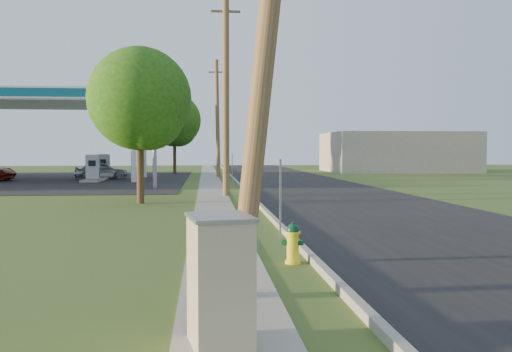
{
  "coord_description": "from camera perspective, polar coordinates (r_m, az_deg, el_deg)",
  "views": [
    {
      "loc": [
        -1.6,
        -9.04,
        2.22
      ],
      "look_at": [
        0.0,
        8.0,
        1.4
      ],
      "focal_mm": 38.0,
      "sensor_mm": 36.0,
      "label": 1
    }
  ],
  "objects": [
    {
      "name": "ground_plane",
      "position": [
        9.45,
        4.62,
        -10.86
      ],
      "size": [
        140.0,
        140.0,
        0.0
      ],
      "primitive_type": "plane",
      "color": "#3A5521",
      "rests_on": "ground"
    },
    {
      "name": "road",
      "position": [
        20.12,
        12.35,
        -3.63
      ],
      "size": [
        8.0,
        120.0,
        0.02
      ],
      "primitive_type": "cube",
      "color": "black",
      "rests_on": "ground"
    },
    {
      "name": "curb",
      "position": [
        19.28,
        0.93,
        -3.65
      ],
      "size": [
        0.15,
        120.0,
        0.15
      ],
      "primitive_type": "cube",
      "color": "gray",
      "rests_on": "ground"
    },
    {
      "name": "sidewalk",
      "position": [
        19.17,
        -4.29,
        -3.87
      ],
      "size": [
        1.5,
        120.0,
        0.03
      ],
      "primitive_type": "cube",
      "color": "gray",
      "rests_on": "ground"
    },
    {
      "name": "forecourt",
      "position": [
        43.55,
        -24.67,
        -0.41
      ],
      "size": [
        26.0,
        28.0,
        0.02
      ],
      "primitive_type": "cube",
      "color": "black",
      "rests_on": "ground"
    },
    {
      "name": "utility_pole_mid",
      "position": [
        26.2,
        -3.18,
        8.73
      ],
      "size": [
        1.4,
        0.32,
        9.8
      ],
      "color": "brown",
      "rests_on": "ground"
    },
    {
      "name": "utility_pole_far",
      "position": [
        44.13,
        -4.08,
        6.09
      ],
      "size": [
        1.4,
        0.32,
        9.5
      ],
      "color": "brown",
      "rests_on": "ground"
    },
    {
      "name": "sign_post_near",
      "position": [
        13.42,
        2.58,
        -2.48
      ],
      "size": [
        0.05,
        0.04,
        2.0
      ],
      "primitive_type": "cube",
      "color": "gray",
      "rests_on": "ground"
    },
    {
      "name": "sign_post_mid",
      "position": [
        25.14,
        -1.14,
        -0.04
      ],
      "size": [
        0.05,
        0.04,
        2.0
      ],
      "primitive_type": "cube",
      "color": "gray",
      "rests_on": "ground"
    },
    {
      "name": "sign_post_far",
      "position": [
        37.31,
        -2.52,
        0.87
      ],
      "size": [
        0.05,
        0.04,
        2.0
      ],
      "primitive_type": "cube",
      "color": "gray",
      "rests_on": "ground"
    },
    {
      "name": "gas_canopy",
      "position": [
        43.03,
        -22.29,
        7.44
      ],
      "size": [
        18.18,
        9.18,
        6.4
      ],
      "color": "silver",
      "rests_on": "ground"
    },
    {
      "name": "fuel_pump_ne",
      "position": [
        39.86,
        -16.79,
        0.48
      ],
      "size": [
        1.2,
        3.2,
        1.9
      ],
      "color": "gray",
      "rests_on": "ground"
    },
    {
      "name": "fuel_pump_se",
      "position": [
        43.78,
        -15.76,
        0.68
      ],
      "size": [
        1.2,
        3.2,
        1.9
      ],
      "color": "gray",
      "rests_on": "ground"
    },
    {
      "name": "price_pylon",
      "position": [
        31.84,
        -10.68,
        8.49
      ],
      "size": [
        0.34,
        2.04,
        6.85
      ],
      "color": "gray",
      "rests_on": "ground"
    },
    {
      "name": "distant_building",
      "position": [
        57.49,
        14.58,
        2.44
      ],
      "size": [
        14.0,
        10.0,
        4.0
      ],
      "primitive_type": "cube",
      "color": "gray",
      "rests_on": "ground"
    },
    {
      "name": "tree_verge",
      "position": [
        23.02,
        -11.93,
        7.56
      ],
      "size": [
        4.28,
        4.28,
        6.49
      ],
      "color": "#38291A",
      "rests_on": "ground"
    },
    {
      "name": "tree_lot",
      "position": [
        50.94,
        -8.48,
        5.61
      ],
      "size": [
        4.91,
        4.91,
        7.44
      ],
      "color": "#38291A",
      "rests_on": "ground"
    },
    {
      "name": "hydrant_near",
      "position": [
        10.69,
        3.89,
        -7.08
      ],
      "size": [
        0.42,
        0.38,
        0.82
      ],
      "color": "yellow",
      "rests_on": "ground"
    },
    {
      "name": "hydrant_mid",
      "position": [
        22.33,
        -1.14,
        -1.94
      ],
      "size": [
        0.42,
        0.38,
        0.81
      ],
      "color": "#F9D500",
      "rests_on": "ground"
    },
    {
      "name": "hydrant_far",
      "position": [
        37.67,
        -3.04,
        -0.12
      ],
      "size": [
        0.36,
        0.32,
        0.69
      ],
      "color": "yellow",
      "rests_on": "ground"
    },
    {
      "name": "utility_cabinet",
      "position": [
        6.16,
        -3.82,
        -11.05
      ],
      "size": [
        0.81,
        0.98,
        1.5
      ],
      "color": "tan",
      "rests_on": "ground"
    },
    {
      "name": "car_silver",
      "position": [
        42.89,
        -15.98,
        0.58
      ],
      "size": [
        4.26,
        2.61,
        1.36
      ],
      "primitive_type": "imported",
      "rotation": [
        0.0,
        0.0,
        1.84
      ],
      "color": "#A0A3A8",
      "rests_on": "ground"
    }
  ]
}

